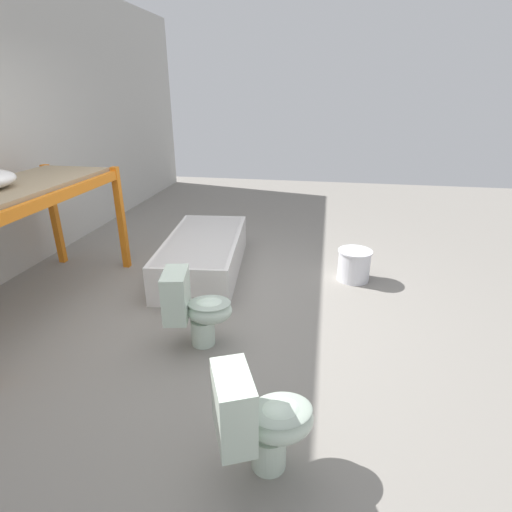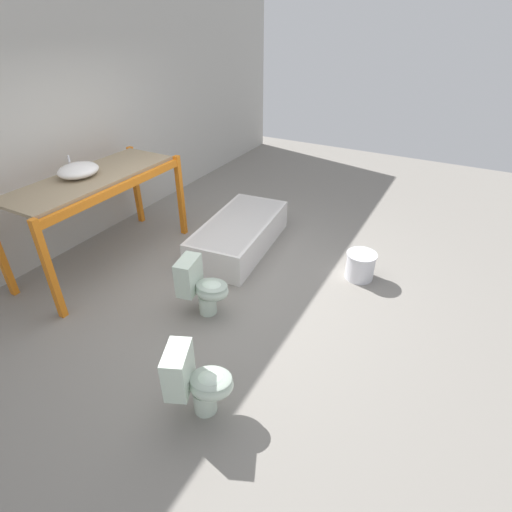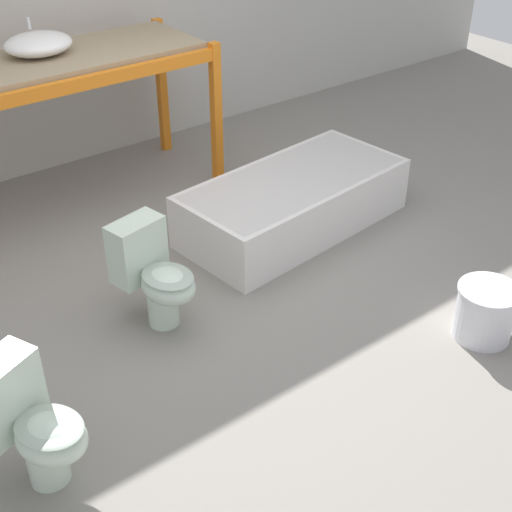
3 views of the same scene
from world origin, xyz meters
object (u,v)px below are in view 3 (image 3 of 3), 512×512
at_px(sink_basin, 38,44).
at_px(toilet_near, 154,273).
at_px(bucket_white, 485,311).
at_px(toilet_far, 31,423).
at_px(bathtub_main, 294,199).

height_order(sink_basin, toilet_near, sink_basin).
distance_m(toilet_near, bucket_white, 1.94).
bearing_deg(toilet_far, bathtub_main, -0.28).
bearing_deg(toilet_near, bathtub_main, 2.41).
distance_m(toilet_near, toilet_far, 1.25).
bearing_deg(bucket_white, bathtub_main, 92.52).
relative_size(sink_basin, bucket_white, 1.32).
height_order(bathtub_main, toilet_far, toilet_far).
bearing_deg(sink_basin, toilet_far, -116.72).
height_order(toilet_far, bucket_white, toilet_far).
xyz_separation_m(sink_basin, toilet_far, (-1.24, -2.46, -0.89)).
relative_size(toilet_near, toilet_far, 1.00).
bearing_deg(toilet_far, bucket_white, -37.41).
xyz_separation_m(bathtub_main, toilet_near, (-1.36, -0.35, 0.10)).
distance_m(bathtub_main, bucket_white, 1.65).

